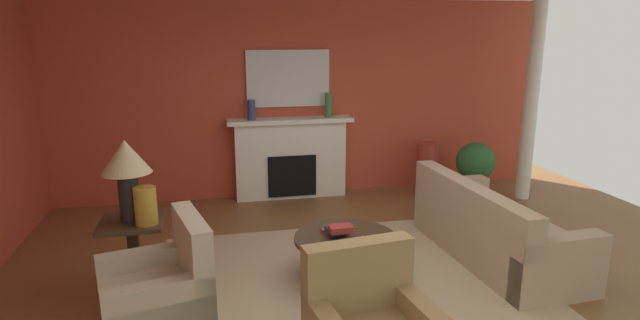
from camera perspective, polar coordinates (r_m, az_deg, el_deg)
ground_plane at (r=5.04m, az=4.05°, el=-13.94°), size 9.07×9.07×0.00m
wall_fireplace at (r=7.53m, az=-2.43°, el=7.32°), size 7.57×0.12×2.98m
area_rug at (r=5.17m, az=2.84°, el=-13.10°), size 3.59×2.79×0.01m
fireplace at (r=7.47m, az=-3.30°, el=-0.01°), size 1.80×0.35×1.18m
mantel_mirror at (r=7.40m, az=-3.57°, el=9.07°), size 1.19×0.04×0.80m
sofa at (r=5.80m, az=18.69°, el=-7.63°), size 1.01×2.14×0.85m
armchair_near_window at (r=4.41m, az=-17.38°, el=-14.41°), size 0.97×0.97×0.95m
coffee_table at (r=5.03m, az=2.89°, el=-9.75°), size 1.00×1.00×0.45m
side_table at (r=5.10m, az=-20.00°, el=-9.50°), size 0.56×0.56×0.70m
table_lamp at (r=4.84m, az=-20.81°, el=-0.49°), size 0.44×0.44×0.75m
vase_tall_corner at (r=7.80m, az=11.81°, el=-0.97°), size 0.32×0.32×0.78m
vase_mantel_right at (r=7.38m, az=0.93°, el=6.13°), size 0.10×0.10×0.35m
vase_mantel_left at (r=7.21m, az=-7.66°, el=5.54°), size 0.11×0.11×0.28m
vase_on_side_table at (r=4.80m, az=-18.87°, el=-4.85°), size 0.20×0.20×0.34m
book_red_cover at (r=5.10m, az=1.51°, el=-7.81°), size 0.26×0.21×0.03m
book_art_folio at (r=4.99m, az=1.97°, el=-7.76°), size 0.24×0.21×0.06m
book_small_novel at (r=4.86m, az=2.33°, el=-7.65°), size 0.22×0.15×0.06m
potted_plant at (r=7.75m, az=16.91°, el=-0.59°), size 0.56×0.56×0.83m
column_white at (r=7.84m, az=22.52°, el=6.54°), size 0.20×0.20×2.98m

